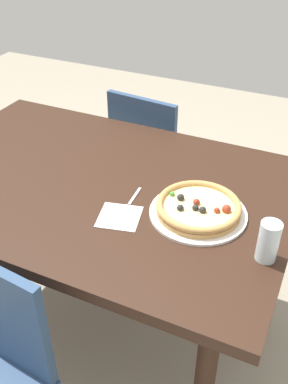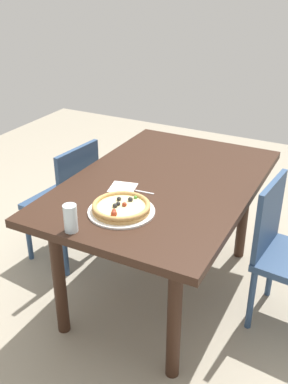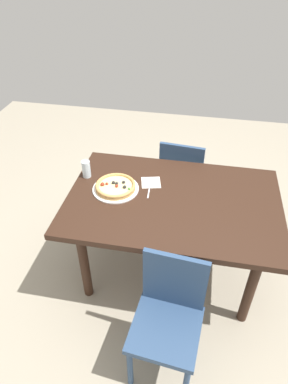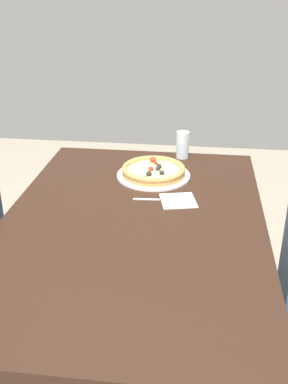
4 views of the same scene
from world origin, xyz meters
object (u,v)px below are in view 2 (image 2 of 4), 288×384
Objects in this scene: dining_table at (163,195)px; drinking_glass at (70,218)px; napkin at (123,188)px; chair_far at (67,199)px; fork at (137,191)px; plate at (121,211)px; pizza at (121,207)px; chair_near at (286,251)px.

dining_table is 0.72m from drinking_glass.
chair_far is at bearing 69.87° from napkin.
fork reaches higher than dining_table.
dining_table is at bearing -12.62° from drinking_glass.
plate reaches higher than napkin.
pizza is 0.29m from drinking_glass.
chair_far is 5.21× the size of fork.
fork is (-0.20, -0.64, 0.30)m from chair_far.
drinking_glass reaches higher than chair_near.
chair_near is 0.88m from fork.
pizza is at bearing -50.58° from chair_near.
chair_far is 2.96× the size of pizza.
pizza is at bearing 161.99° from plate.
fork is 0.51m from drinking_glass.
chair_near is (0.07, -0.71, -0.21)m from dining_table.
fork is at bearing 9.20° from plate.
napkin is (-0.00, 0.09, -0.00)m from fork.
chair_near is 1.21m from drinking_glass.
napkin is (0.24, 0.13, -0.03)m from pizza.
drinking_glass reaches higher than dining_table.
chair_near is at bearing -56.22° from pizza.
dining_table is 10.70× the size of napkin.
dining_table is at bearing -4.55° from plate.
pizza is (-0.44, -0.68, 0.33)m from chair_far.
chair_near is 6.42× the size of drinking_glass.
plate is (-0.44, -0.68, 0.31)m from chair_far.
fork is (0.24, 0.04, -0.03)m from pizza.
pizza reaches higher than dining_table.
dining_table is at bearing -78.49° from chair_near.
napkin is at bearing 28.23° from plate.
chair_far is at bearing -82.00° from chair_near.
drinking_glass is at bearing -43.23° from chair_near.
chair_near reaches higher than pizza.
plate is (-0.43, 0.03, 0.10)m from dining_table.
plate is 2.50× the size of drinking_glass.
drinking_glass reaches higher than fork.
chair_near and chair_far have the same top height.
plate is at bearing -151.77° from napkin.
dining_table is at bearing -40.81° from napkin.
drinking_glass is at bearing 155.13° from plate.
napkin is at bearing 139.19° from dining_table.
drinking_glass is 0.96× the size of napkin.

